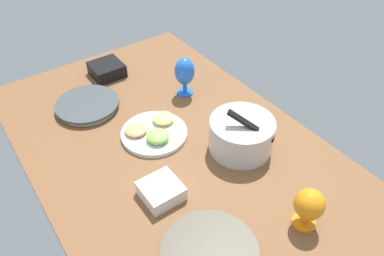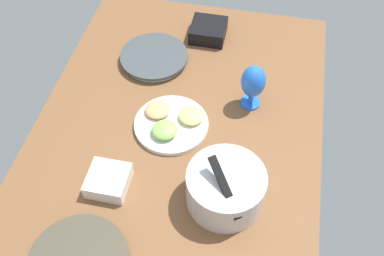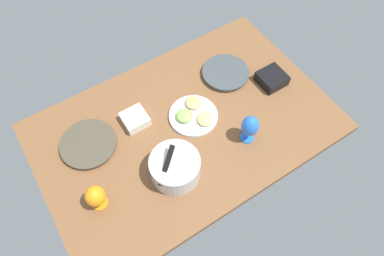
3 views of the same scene
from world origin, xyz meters
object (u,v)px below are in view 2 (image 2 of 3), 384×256
hurricane_glass_blue (253,83)px  square_bowl_white (108,180)px  dinner_plate_left (154,58)px  square_bowl_black (208,30)px  mixing_bowl (226,187)px  fruit_platter (171,123)px

hurricane_glass_blue → square_bowl_white: (45.41, -41.26, -8.28)cm
dinner_plate_left → square_bowl_black: size_ratio=1.88×
square_bowl_white → square_bowl_black: (-80.66, 18.53, 0.45)cm
mixing_bowl → square_bowl_black: size_ratio=1.68×
hurricane_glass_blue → dinner_plate_left: bearing=-110.5°
hurricane_glass_blue → square_bowl_black: 42.67cm
square_bowl_white → hurricane_glass_blue: bearing=137.7°
dinner_plate_left → hurricane_glass_blue: bearing=69.5°
dinner_plate_left → square_bowl_black: bearing=135.8°
dinner_plate_left → square_bowl_black: square_bowl_black is taller
mixing_bowl → hurricane_glass_blue: 43.15cm
mixing_bowl → dinner_plate_left: bearing=-146.5°
mixing_bowl → square_bowl_white: bearing=-86.1°
dinner_plate_left → mixing_bowl: (58.49, 38.69, 5.62)cm
square_bowl_white → dinner_plate_left: bearing=-179.5°
fruit_platter → hurricane_glass_blue: (-16.69, 26.91, 9.56)cm
mixing_bowl → hurricane_glass_blue: (-42.84, 3.13, 4.13)cm
mixing_bowl → hurricane_glass_blue: mixing_bowl is taller
fruit_platter → hurricane_glass_blue: hurricane_glass_blue is taller
mixing_bowl → square_bowl_white: size_ratio=1.89×
dinner_plate_left → hurricane_glass_blue: size_ratio=1.49×
mixing_bowl → square_bowl_black: bearing=-165.9°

